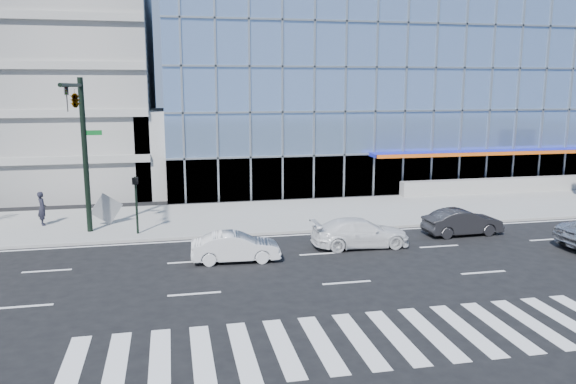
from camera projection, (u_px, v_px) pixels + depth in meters
name	position (u px, v px, depth m)	size (l,w,h in m)	color
ground	(320.00, 254.00, 26.18)	(160.00, 160.00, 0.00)	black
sidewalk	(286.00, 215.00, 33.86)	(120.00, 8.00, 0.15)	gray
theatre_building	(393.00, 89.00, 52.63)	(42.00, 26.00, 15.00)	#7C9ECE
ramp_block	(180.00, 151.00, 41.72)	(6.00, 8.00, 6.00)	gray
traffic_signal	(78.00, 118.00, 27.20)	(1.14, 5.74, 8.00)	black
ped_signal_post	(136.00, 196.00, 28.81)	(0.30, 0.33, 3.00)	black
white_suv	(360.00, 233.00, 27.26)	(1.95, 4.79, 1.39)	white
white_sedan	(236.00, 247.00, 24.99)	(1.37, 3.93, 1.30)	silver
dark_sedan	(462.00, 222.00, 29.45)	(1.44, 4.13, 1.36)	black
pedestrian	(42.00, 208.00, 30.85)	(0.68, 0.45, 1.87)	black
tilted_panel	(106.00, 209.00, 30.90)	(1.30, 0.06, 1.30)	gray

